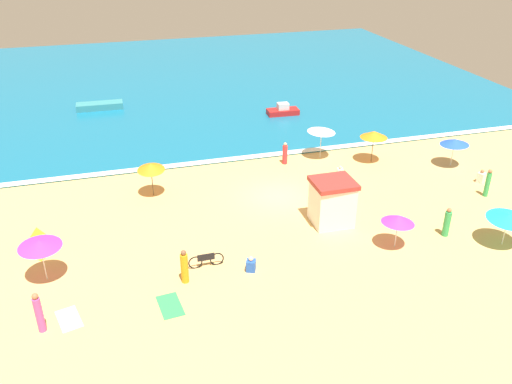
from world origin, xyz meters
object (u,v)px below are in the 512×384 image
object	(u,v)px
beachgoer_3	(39,313)
beachgoer_2	(328,188)
beachgoer_4	(251,265)
beachgoer_1	(184,267)
beachgoer_0	(488,183)
beachgoer_6	(285,154)
beach_umbrella_0	(374,134)
beach_umbrella_1	(509,217)
beach_umbrella_2	(40,244)
small_boat_1	(283,111)
beach_umbrella_5	(455,142)
beach_umbrella_3	(322,130)
beachgoer_5	(447,223)
parked_bicycle	(206,260)
beachgoer_7	(481,177)
beachgoer_8	(340,173)
beach_umbrella_4	(151,167)
lifeguard_cabana	(332,202)
beach_umbrella_6	(398,219)
beach_tent	(39,238)

from	to	relation	value
beachgoer_3	beachgoer_2	bearing A→B (deg)	24.77
beachgoer_4	beachgoer_1	bearing A→B (deg)	-179.88
beachgoer_0	beachgoer_6	xyz separation A→B (m)	(-10.59, 8.18, -0.14)
beachgoer_4	beach_umbrella_0	bearing A→B (deg)	41.34
beach_umbrella_1	beachgoer_1	size ratio (longest dim) A/B	1.34
beach_umbrella_2	small_boat_1	world-z (taller)	beach_umbrella_2
beach_umbrella_0	beach_umbrella_5	world-z (taller)	beach_umbrella_0
beachgoer_2	beachgoer_0	bearing A→B (deg)	-11.82
beach_umbrella_3	beach_umbrella_5	distance (m)	9.22
beachgoer_5	parked_bicycle	bearing A→B (deg)	176.87
beach_umbrella_1	beach_umbrella_3	world-z (taller)	beach_umbrella_3
beachgoer_4	beachgoer_2	bearing A→B (deg)	41.51
beachgoer_0	beachgoer_3	bearing A→B (deg)	-168.32
beachgoer_0	beachgoer_4	bearing A→B (deg)	-167.44
parked_bicycle	beachgoer_7	distance (m)	19.85
beachgoer_3	beachgoer_8	world-z (taller)	beachgoer_3
beach_umbrella_4	beachgoer_4	size ratio (longest dim) A/B	2.76
beach_umbrella_4	beachgoer_8	world-z (taller)	beach_umbrella_4
beachgoer_1	beachgoer_6	bearing A→B (deg)	52.56
beachgoer_2	beachgoer_1	bearing A→B (deg)	-149.59
beachgoer_0	beach_umbrella_5	bearing A→B (deg)	82.73
parked_bicycle	beachgoer_6	xyz separation A→B (m)	(7.84, 10.86, 0.37)
beach_umbrella_5	beachgoer_1	distance (m)	21.89
beach_umbrella_3	beach_umbrella_5	xyz separation A→B (m)	(8.36, -3.87, -0.34)
lifeguard_cabana	beachgoer_2	world-z (taller)	lifeguard_cabana
beachgoer_4	beachgoer_7	distance (m)	18.10
beachgoer_5	beach_umbrella_6	bearing A→B (deg)	-175.28
lifeguard_cabana	beachgoer_0	world-z (taller)	lifeguard_cabana
beachgoer_4	small_boat_1	world-z (taller)	small_boat_1
beach_umbrella_4	beach_umbrella_6	distance (m)	15.12
parked_bicycle	beach_umbrella_6	bearing A→B (deg)	-5.65
parked_bicycle	beachgoer_3	world-z (taller)	beachgoer_3
beach_umbrella_4	beach_umbrella_6	xyz separation A→B (m)	(11.75, -9.50, -0.28)
beachgoer_2	beachgoer_5	world-z (taller)	beachgoer_2
beach_umbrella_5	beachgoer_6	size ratio (longest dim) A/B	1.62
beach_umbrella_2	beachgoer_4	world-z (taller)	beach_umbrella_2
beach_umbrella_5	beachgoer_4	world-z (taller)	beach_umbrella_5
beach_umbrella_4	small_boat_1	bearing A→B (deg)	43.93
beachgoer_7	beachgoer_1	bearing A→B (deg)	-165.33
beachgoer_4	beach_umbrella_2	bearing A→B (deg)	168.29
beach_umbrella_1	small_boat_1	distance (m)	23.63
beach_umbrella_5	parked_bicycle	size ratio (longest dim) A/B	1.44
beach_tent	beach_umbrella_2	bearing A→B (deg)	-80.55
beachgoer_4	small_boat_1	size ratio (longest dim) A/B	0.30
beachgoer_1	beachgoer_3	xyz separation A→B (m)	(-6.41, -1.73, 0.10)
beachgoer_0	beachgoer_6	world-z (taller)	beachgoer_0
beachgoer_0	beachgoer_5	xyz separation A→B (m)	(-5.15, -3.41, -0.09)
beachgoer_3	beachgoer_8	distance (m)	21.03
beachgoer_7	beachgoer_3	bearing A→B (deg)	-165.22
beachgoer_0	beachgoer_4	size ratio (longest dim) A/B	2.20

